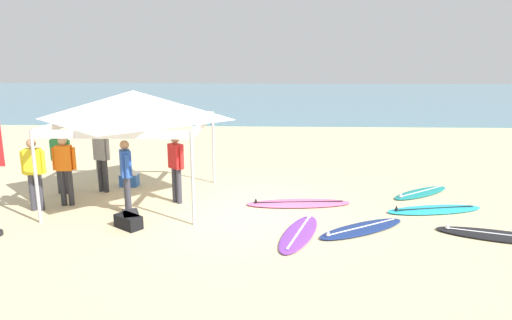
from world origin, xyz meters
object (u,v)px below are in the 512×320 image
at_px(surfboard_purple, 299,233).
at_px(person_blue, 126,172).
at_px(surfboard_navy, 362,229).
at_px(person_red, 176,164).
at_px(surfboard_pink, 298,203).
at_px(surfboard_cyan, 434,210).
at_px(gear_bag_by_pole, 128,222).
at_px(person_yellow, 34,170).
at_px(canopy_tent, 134,105).
at_px(person_green, 61,157).
at_px(person_orange, 65,166).
at_px(surfboard_black, 501,236).
at_px(gear_bag_near_tent, 131,219).
at_px(surfboard_teal, 421,193).
at_px(cooler_box, 129,179).
at_px(person_grey, 102,156).

xyz_separation_m(surfboard_purple, person_blue, (-3.88, 1.18, 0.95)).
distance_m(surfboard_navy, person_red, 4.65).
xyz_separation_m(surfboard_navy, surfboard_pink, (-1.23, 1.65, -0.00)).
xyz_separation_m(surfboard_pink, surfboard_cyan, (3.16, -0.35, 0.00)).
relative_size(surfboard_navy, gear_bag_by_pole, 3.62).
relative_size(surfboard_purple, person_yellow, 1.32).
bearing_deg(surfboard_cyan, surfboard_purple, -153.82).
distance_m(canopy_tent, person_green, 2.61).
xyz_separation_m(surfboard_navy, surfboard_purple, (-1.32, -0.30, 0.00)).
relative_size(person_orange, gear_bag_by_pole, 2.85).
xyz_separation_m(surfboard_cyan, gear_bag_by_pole, (-6.82, -1.35, 0.10)).
distance_m(surfboard_black, person_yellow, 10.23).
distance_m(person_yellow, person_orange, 0.67).
bearing_deg(gear_bag_by_pole, gear_bag_near_tent, 88.51).
relative_size(person_blue, gear_bag_by_pole, 2.85).
distance_m(surfboard_navy, surfboard_teal, 3.35).
xyz_separation_m(person_red, cooler_box, (-1.64, 1.43, -0.79)).
bearing_deg(person_grey, person_red, -21.56).
bearing_deg(person_grey, surfboard_purple, -29.39).
relative_size(surfboard_navy, person_blue, 1.27).
distance_m(surfboard_purple, surfboard_black, 4.03).
height_order(surfboard_cyan, surfboard_teal, same).
bearing_deg(cooler_box, surfboard_pink, -17.68).
xyz_separation_m(surfboard_purple, person_grey, (-5.07, 2.85, 0.95)).
xyz_separation_m(person_orange, person_blue, (1.65, -0.50, 0.00)).
distance_m(surfboard_navy, gear_bag_by_pole, 4.90).
height_order(surfboard_purple, person_grey, person_grey).
distance_m(person_orange, person_blue, 1.72).
distance_m(surfboard_purple, person_red, 3.66).
bearing_deg(person_blue, gear_bag_by_pole, -72.51).
height_order(surfboard_pink, surfboard_black, same).
bearing_deg(person_green, gear_bag_near_tent, -42.10).
relative_size(person_yellow, cooler_box, 3.42).
bearing_deg(person_red, surfboard_pink, -1.00).
bearing_deg(gear_bag_by_pole, surfboard_cyan, 11.21).
bearing_deg(gear_bag_near_tent, person_grey, 121.34).
bearing_deg(person_blue, surfboard_black, -8.44).
bearing_deg(person_grey, surfboard_black, -17.36).
bearing_deg(canopy_tent, surfboard_navy, -19.65).
bearing_deg(surfboard_pink, canopy_tent, 176.86).
xyz_separation_m(surfboard_navy, surfboard_cyan, (1.92, 1.29, -0.00)).
bearing_deg(surfboard_teal, surfboard_black, -77.06).
bearing_deg(surfboard_cyan, surfboard_teal, 85.38).
bearing_deg(canopy_tent, surfboard_purple, -28.95).
bearing_deg(person_yellow, gear_bag_near_tent, -19.49).
bearing_deg(cooler_box, surfboard_navy, -28.05).
relative_size(surfboard_pink, gear_bag_near_tent, 4.36).
distance_m(person_orange, cooler_box, 2.15).
relative_size(surfboard_cyan, person_yellow, 1.40).
bearing_deg(surfboard_navy, surfboard_black, -6.07).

